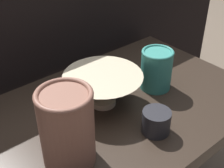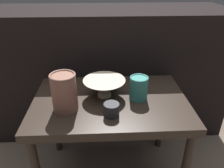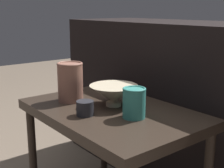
% 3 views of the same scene
% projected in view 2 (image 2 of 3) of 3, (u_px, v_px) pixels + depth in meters
% --- Properties ---
extents(table, '(0.73, 0.48, 0.50)m').
position_uv_depth(table, '(110.00, 109.00, 1.06)').
color(table, '#2D231C').
rests_on(table, ground_plane).
extents(couch_backdrop, '(1.57, 0.50, 0.83)m').
position_uv_depth(couch_backdrop, '(107.00, 70.00, 1.54)').
color(couch_backdrop, black).
rests_on(couch_backdrop, ground_plane).
extents(bowl, '(0.20, 0.20, 0.09)m').
position_uv_depth(bowl, '(104.00, 87.00, 1.03)').
color(bowl, '#C1B293').
rests_on(bowl, table).
extents(vase_textured_left, '(0.11, 0.11, 0.17)m').
position_uv_depth(vase_textured_left, '(64.00, 92.00, 0.92)').
color(vase_textured_left, brown).
rests_on(vase_textured_left, table).
extents(vase_colorful_right, '(0.09, 0.09, 0.11)m').
position_uv_depth(vase_colorful_right, '(139.00, 88.00, 1.01)').
color(vase_colorful_right, teal).
rests_on(vase_colorful_right, table).
extents(cup, '(0.07, 0.07, 0.06)m').
position_uv_depth(cup, '(112.00, 110.00, 0.91)').
color(cup, '#232328').
rests_on(cup, table).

